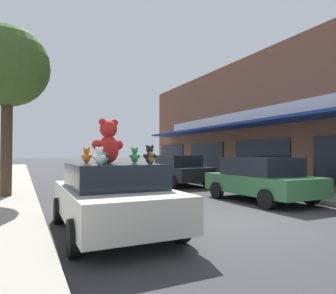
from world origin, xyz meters
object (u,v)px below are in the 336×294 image
at_px(teddy_bear_giant, 108,142).
at_px(street_tree, 8,67).
at_px(teddy_bear_green, 135,155).
at_px(parked_car_far_center, 261,178).
at_px(teddy_bear_orange, 87,155).
at_px(teddy_bear_brown, 151,158).
at_px(teddy_bear_white, 99,156).
at_px(teddy_bear_black, 150,155).
at_px(plush_art_car, 112,196).
at_px(teddy_bear_teal, 104,159).
at_px(parked_car_far_right, 178,170).

relative_size(teddy_bear_giant, street_tree, 0.16).
relative_size(teddy_bear_green, parked_car_far_center, 0.09).
height_order(teddy_bear_orange, teddy_bear_brown, teddy_bear_orange).
bearing_deg(teddy_bear_orange, teddy_bear_white, 116.26).
xyz_separation_m(teddy_bear_white, teddy_bear_black, (1.11, 0.31, 0.03)).
relative_size(plush_art_car, teddy_bear_white, 12.48).
bearing_deg(parked_car_far_center, teddy_bear_green, -165.18).
distance_m(teddy_bear_teal, street_tree, 7.78).
bearing_deg(teddy_bear_black, teddy_bear_orange, -40.23).
distance_m(teddy_bear_orange, street_tree, 6.52).
xyz_separation_m(teddy_bear_brown, street_tree, (-2.83, 6.88, 3.27)).
xyz_separation_m(plush_art_car, parked_car_far_center, (5.74, 1.74, 0.04)).
relative_size(teddy_bear_giant, teddy_bear_orange, 2.68).
xyz_separation_m(teddy_bear_teal, teddy_bear_black, (0.98, 0.11, 0.08)).
bearing_deg(teddy_bear_brown, teddy_bear_black, -137.47).
bearing_deg(teddy_bear_black, teddy_bear_green, -77.95).
distance_m(teddy_bear_giant, parked_car_far_center, 6.09).
bearing_deg(teddy_bear_giant, plush_art_car, 96.16).
relative_size(teddy_bear_giant, teddy_bear_teal, 4.24).
bearing_deg(teddy_bear_giant, teddy_bear_brown, 118.10).
bearing_deg(teddy_bear_green, teddy_bear_teal, 71.68).
xyz_separation_m(teddy_bear_green, parked_car_far_right, (5.10, 7.52, -0.80)).
height_order(plush_art_car, street_tree, street_tree).
xyz_separation_m(teddy_bear_giant, parked_car_far_right, (5.78, 7.72, -1.09)).
relative_size(parked_car_far_right, street_tree, 0.70).
relative_size(teddy_bear_orange, teddy_bear_brown, 1.47).
relative_size(teddy_bear_white, teddy_bear_orange, 0.91).
bearing_deg(teddy_bear_giant, teddy_bear_teal, 63.30).
distance_m(plush_art_car, teddy_bear_teal, 1.07).
bearing_deg(teddy_bear_brown, teddy_bear_teal, -38.25).
height_order(teddy_bear_brown, parked_car_far_center, teddy_bear_brown).
distance_m(teddy_bear_teal, teddy_bear_white, 0.24).
bearing_deg(plush_art_car, teddy_bear_green, 32.46).
xyz_separation_m(teddy_bear_giant, parked_car_far_center, (5.78, 1.55, -1.11)).
bearing_deg(teddy_bear_green, teddy_bear_black, 115.14).
relative_size(teddy_bear_orange, parked_car_far_right, 0.08).
distance_m(teddy_bear_orange, parked_car_far_right, 9.42).
xyz_separation_m(teddy_bear_green, teddy_bear_brown, (-0.05, -1.11, -0.06)).
height_order(teddy_bear_brown, parked_car_far_right, teddy_bear_brown).
relative_size(plush_art_car, teddy_bear_brown, 16.79).
distance_m(teddy_bear_orange, teddy_bear_green, 1.10).
distance_m(teddy_bear_white, teddy_bear_brown, 1.07).
relative_size(teddy_bear_brown, parked_car_far_center, 0.06).
bearing_deg(street_tree, teddy_bear_orange, -70.90).
bearing_deg(plush_art_car, teddy_bear_orange, 116.60).
xyz_separation_m(plush_art_car, teddy_bear_brown, (0.59, -0.72, 0.80)).
bearing_deg(parked_car_far_center, teddy_bear_brown, -154.46).
distance_m(teddy_bear_giant, teddy_bear_white, 1.15).
xyz_separation_m(teddy_bear_white, teddy_bear_orange, (0.09, 1.63, 0.01)).
height_order(plush_art_car, teddy_bear_teal, teddy_bear_teal).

